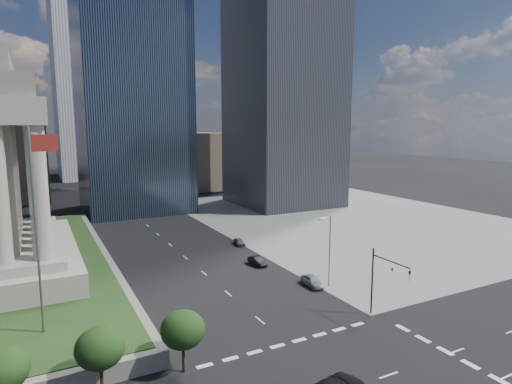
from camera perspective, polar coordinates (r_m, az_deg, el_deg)
ground at (r=124.60m, az=-17.05°, el=-1.91°), size 500.00×500.00×0.00m
sidewalk_ne at (r=107.62m, az=12.24°, el=-3.33°), size 68.00×90.00×0.03m
flagpole at (r=45.57m, az=-27.13°, el=-3.39°), size 2.52×0.24×20.00m
midrise_glass at (r=118.43m, az=-16.27°, el=12.18°), size 26.00×26.00×60.00m
highrise_ne at (r=126.65m, az=3.73°, el=21.39°), size 26.00×28.00×100.00m
building_filler_ne at (r=160.46m, az=-7.90°, el=4.24°), size 20.00×30.00×20.00m
building_filler_nw at (r=151.16m, az=-30.71°, el=4.39°), size 24.00×30.00×28.00m
traffic_signal_ne at (r=51.30m, az=16.67°, el=-10.64°), size 0.30×5.74×8.00m
street_lamp_north at (r=59.85m, az=9.67°, el=-7.22°), size 2.13×0.22×10.00m
parked_sedan_near at (r=61.17m, az=7.52°, el=-11.66°), size 2.11×4.49×1.49m
parked_sedan_mid at (r=69.40m, az=0.19°, el=-9.18°), size 4.13×1.71×1.33m
parked_sedan_far at (r=80.81m, az=-2.23°, el=-6.65°), size 1.94×3.83×1.25m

